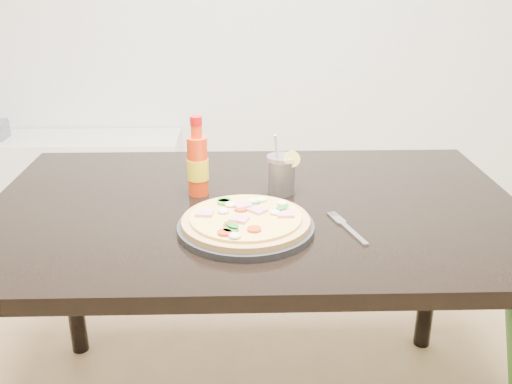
{
  "coord_description": "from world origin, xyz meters",
  "views": [
    {
      "loc": [
        0.23,
        -0.8,
        1.34
      ],
      "look_at": [
        0.26,
        0.46,
        0.83
      ],
      "focal_mm": 40.0,
      "sensor_mm": 36.0,
      "label": 1
    }
  ],
  "objects_px": {
    "pizza": "(246,219)",
    "media_console": "(50,182)",
    "cola_cup": "(281,175)",
    "dining_table": "(255,232)",
    "plate": "(246,227)",
    "fork": "(346,227)",
    "hot_sauce_bottle": "(198,164)"
  },
  "relations": [
    {
      "from": "pizza",
      "to": "media_console",
      "type": "xyz_separation_m",
      "value": [
        -1.04,
        1.65,
        -0.53
      ]
    },
    {
      "from": "cola_cup",
      "to": "dining_table",
      "type": "bearing_deg",
      "value": -134.91
    },
    {
      "from": "pizza",
      "to": "media_console",
      "type": "height_order",
      "value": "pizza"
    },
    {
      "from": "plate",
      "to": "pizza",
      "type": "xyz_separation_m",
      "value": [
        -0.0,
        0.0,
        0.02
      ]
    },
    {
      "from": "dining_table",
      "to": "media_console",
      "type": "relative_size",
      "value": 1.0
    },
    {
      "from": "dining_table",
      "to": "pizza",
      "type": "distance_m",
      "value": 0.2
    },
    {
      "from": "cola_cup",
      "to": "pizza",
      "type": "bearing_deg",
      "value": -112.9
    },
    {
      "from": "dining_table",
      "to": "pizza",
      "type": "relative_size",
      "value": 4.63
    },
    {
      "from": "fork",
      "to": "media_console",
      "type": "xyz_separation_m",
      "value": [
        -1.28,
        1.65,
        -0.5
      ]
    },
    {
      "from": "cola_cup",
      "to": "fork",
      "type": "height_order",
      "value": "cola_cup"
    },
    {
      "from": "plate",
      "to": "media_console",
      "type": "distance_m",
      "value": 2.02
    },
    {
      "from": "cola_cup",
      "to": "fork",
      "type": "xyz_separation_m",
      "value": [
        0.14,
        -0.23,
        -0.05
      ]
    },
    {
      "from": "plate",
      "to": "media_console",
      "type": "bearing_deg",
      "value": 122.04
    },
    {
      "from": "plate",
      "to": "hot_sauce_bottle",
      "type": "bearing_deg",
      "value": 118.59
    },
    {
      "from": "media_console",
      "to": "pizza",
      "type": "bearing_deg",
      "value": -57.94
    },
    {
      "from": "dining_table",
      "to": "pizza",
      "type": "height_order",
      "value": "pizza"
    },
    {
      "from": "hot_sauce_bottle",
      "to": "fork",
      "type": "bearing_deg",
      "value": -31.66
    },
    {
      "from": "hot_sauce_bottle",
      "to": "fork",
      "type": "relative_size",
      "value": 1.18
    },
    {
      "from": "hot_sauce_bottle",
      "to": "dining_table",
      "type": "bearing_deg",
      "value": -24.5
    },
    {
      "from": "dining_table",
      "to": "plate",
      "type": "xyz_separation_m",
      "value": [
        -0.03,
        -0.16,
        0.09
      ]
    },
    {
      "from": "hot_sauce_bottle",
      "to": "media_console",
      "type": "relative_size",
      "value": 0.16
    },
    {
      "from": "dining_table",
      "to": "pizza",
      "type": "bearing_deg",
      "value": -98.86
    },
    {
      "from": "dining_table",
      "to": "hot_sauce_bottle",
      "type": "distance_m",
      "value": 0.24
    },
    {
      "from": "hot_sauce_bottle",
      "to": "media_console",
      "type": "height_order",
      "value": "hot_sauce_bottle"
    },
    {
      "from": "plate",
      "to": "media_console",
      "type": "relative_size",
      "value": 0.23
    },
    {
      "from": "hot_sauce_bottle",
      "to": "pizza",
      "type": "bearing_deg",
      "value": -61.27
    },
    {
      "from": "cola_cup",
      "to": "media_console",
      "type": "relative_size",
      "value": 0.12
    },
    {
      "from": "plate",
      "to": "cola_cup",
      "type": "height_order",
      "value": "cola_cup"
    },
    {
      "from": "hot_sauce_bottle",
      "to": "plate",
      "type": "bearing_deg",
      "value": -61.41
    },
    {
      "from": "dining_table",
      "to": "cola_cup",
      "type": "bearing_deg",
      "value": 45.09
    },
    {
      "from": "dining_table",
      "to": "hot_sauce_bottle",
      "type": "xyz_separation_m",
      "value": [
        -0.15,
        0.07,
        0.17
      ]
    },
    {
      "from": "pizza",
      "to": "dining_table",
      "type": "bearing_deg",
      "value": 81.14
    }
  ]
}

